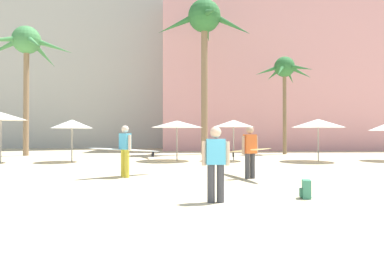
{
  "coord_description": "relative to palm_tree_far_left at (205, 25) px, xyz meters",
  "views": [
    {
      "loc": [
        -1.53,
        -5.56,
        1.49
      ],
      "look_at": [
        -0.94,
        7.79,
        1.66
      ],
      "focal_mm": 32.95,
      "sensor_mm": 36.0,
      "label": 1
    }
  ],
  "objects": [
    {
      "name": "ground",
      "position": [
        -0.41,
        -18.61,
        -8.91
      ],
      "size": [
        120.0,
        120.0,
        0.0
      ],
      "primitive_type": "plane",
      "color": "#C6B28C"
    },
    {
      "name": "hotel_pink",
      "position": [
        8.88,
        8.46,
        -2.06
      ],
      "size": [
        23.83,
        9.05,
        13.7
      ],
      "primitive_type": "cube",
      "color": "pink",
      "rests_on": "ground"
    },
    {
      "name": "palm_tree_far_left",
      "position": [
        0.0,
        0.0,
        0.0
      ],
      "size": [
        6.56,
        6.78,
        10.7
      ],
      "color": "#896B4C",
      "rests_on": "ground"
    },
    {
      "name": "palm_tree_left",
      "position": [
        -11.66,
        -1.01,
        -1.92
      ],
      "size": [
        5.82,
        5.22,
        8.38
      ],
      "color": "#896B4C",
      "rests_on": "ground"
    },
    {
      "name": "palm_tree_center",
      "position": [
        5.55,
        -0.16,
        -3.23
      ],
      "size": [
        4.23,
        3.9,
        6.75
      ],
      "color": "brown",
      "rests_on": "ground"
    },
    {
      "name": "cafe_umbrella_0",
      "position": [
        -10.54,
        -6.56,
        -6.62
      ],
      "size": [
        2.41,
        2.41,
        2.48
      ],
      "color": "gray",
      "rests_on": "ground"
    },
    {
      "name": "cafe_umbrella_1",
      "position": [
        1.07,
        -5.68,
        -6.94
      ],
      "size": [
        2.17,
        2.17,
        2.16
      ],
      "color": "gray",
      "rests_on": "ground"
    },
    {
      "name": "cafe_umbrella_2",
      "position": [
        5.34,
        -6.39,
        -6.95
      ],
      "size": [
        2.69,
        2.69,
        2.19
      ],
      "color": "gray",
      "rests_on": "ground"
    },
    {
      "name": "cafe_umbrella_3",
      "position": [
        -7.25,
        -6.05,
        -6.99
      ],
      "size": [
        2.09,
        2.09,
        2.15
      ],
      "color": "gray",
      "rests_on": "ground"
    },
    {
      "name": "cafe_umbrella_5",
      "position": [
        -1.92,
        -5.59,
        -6.98
      ],
      "size": [
        2.75,
        2.75,
        2.12
      ],
      "color": "gray",
      "rests_on": "ground"
    },
    {
      "name": "beach_towel",
      "position": [
        2.04,
        -16.6,
        -8.9
      ],
      "size": [
        1.75,
        0.96,
        0.01
      ],
      "primitive_type": "cube",
      "rotation": [
        0.0,
        0.0,
        -0.01
      ],
      "color": "white",
      "rests_on": "ground"
    },
    {
      "name": "backpack",
      "position": [
        0.98,
        -16.32,
        -8.71
      ],
      "size": [
        0.3,
        0.34,
        0.42
      ],
      "rotation": [
        0.0,
        0.0,
        2.89
      ],
      "color": "#3A7F5E",
      "rests_on": "ground"
    },
    {
      "name": "person_far_right",
      "position": [
        -3.65,
        -12.28,
        -7.98
      ],
      "size": [
        2.39,
        1.84,
        1.72
      ],
      "rotation": [
        0.0,
        0.0,
        3.9
      ],
      "color": "gold",
      "rests_on": "ground"
    },
    {
      "name": "person_mid_left",
      "position": [
        0.43,
        -12.77,
        -8.0
      ],
      "size": [
        1.13,
        2.82,
        1.69
      ],
      "rotation": [
        0.0,
        0.0,
        5.11
      ],
      "color": "#3D3D42",
      "rests_on": "ground"
    },
    {
      "name": "person_near_left",
      "position": [
        -1.11,
        -16.69,
        -8.03
      ],
      "size": [
        0.6,
        0.25,
        1.61
      ],
      "rotation": [
        0.0,
        0.0,
        1.55
      ],
      "color": "#3D3D42",
      "rests_on": "ground"
    }
  ]
}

